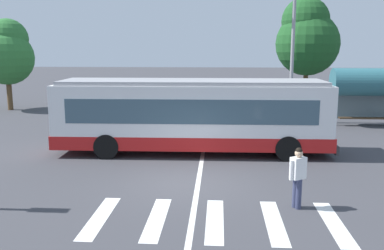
# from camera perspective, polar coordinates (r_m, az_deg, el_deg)

# --- Properties ---
(ground_plane) EXTENTS (160.00, 160.00, 0.00)m
(ground_plane) POSITION_cam_1_polar(r_m,az_deg,el_deg) (13.90, -0.81, -7.89)
(ground_plane) COLOR #3D3D42
(city_transit_bus) EXTENTS (11.44, 2.80, 3.06)m
(city_transit_bus) POSITION_cam_1_polar(r_m,az_deg,el_deg) (17.49, 0.05, 1.31)
(city_transit_bus) COLOR black
(city_transit_bus) RESTS_ON ground_plane
(pedestrian_crossing_street) EXTENTS (0.51, 0.43, 1.72)m
(pedestrian_crossing_street) POSITION_cam_1_polar(r_m,az_deg,el_deg) (11.91, 14.17, -6.51)
(pedestrian_crossing_street) COLOR #333856
(pedestrian_crossing_street) RESTS_ON ground_plane
(parked_car_champagne) EXTENTS (2.14, 4.62, 1.35)m
(parked_car_champagne) POSITION_cam_1_polar(r_m,az_deg,el_deg) (29.46, -11.10, 3.27)
(parked_car_champagne) COLOR black
(parked_car_champagne) RESTS_ON ground_plane
(parked_car_black) EXTENTS (1.92, 4.52, 1.35)m
(parked_car_black) POSITION_cam_1_polar(r_m,az_deg,el_deg) (29.30, -5.94, 3.37)
(parked_car_black) COLOR black
(parked_car_black) RESTS_ON ground_plane
(parked_car_silver) EXTENTS (2.00, 4.56, 1.35)m
(parked_car_silver) POSITION_cam_1_polar(r_m,az_deg,el_deg) (28.95, -0.59, 3.34)
(parked_car_silver) COLOR black
(parked_car_silver) RESTS_ON ground_plane
(parked_car_white) EXTENTS (1.91, 4.52, 1.35)m
(parked_car_white) POSITION_cam_1_polar(r_m,az_deg,el_deg) (28.15, 4.73, 3.10)
(parked_car_white) COLOR black
(parked_car_white) RESTS_ON ground_plane
(parked_car_teal) EXTENTS (1.95, 4.54, 1.35)m
(parked_car_teal) POSITION_cam_1_polar(r_m,az_deg,el_deg) (28.51, 10.62, 3.05)
(parked_car_teal) COLOR black
(parked_car_teal) RESTS_ON ground_plane
(bus_stop_shelter) EXTENTS (4.54, 1.54, 3.25)m
(bus_stop_shelter) POSITION_cam_1_polar(r_m,az_deg,el_deg) (25.50, 23.40, 5.23)
(bus_stop_shelter) COLOR #28282B
(bus_stop_shelter) RESTS_ON ground_plane
(twin_arm_street_lamp) EXTENTS (5.00, 0.32, 8.25)m
(twin_arm_street_lamp) POSITION_cam_1_polar(r_m,az_deg,el_deg) (25.24, 13.58, 12.01)
(twin_arm_street_lamp) COLOR #939399
(twin_arm_street_lamp) RESTS_ON ground_plane
(background_tree_left) EXTENTS (3.73, 3.73, 6.36)m
(background_tree_left) POSITION_cam_1_polar(r_m,az_deg,el_deg) (32.32, -23.81, 9.00)
(background_tree_left) COLOR brown
(background_tree_left) RESTS_ON ground_plane
(background_tree_right) EXTENTS (4.81, 4.81, 8.12)m
(background_tree_right) POSITION_cam_1_polar(r_m,az_deg,el_deg) (33.64, 15.31, 11.42)
(background_tree_right) COLOR brown
(background_tree_right) RESTS_ON ground_plane
(crosswalk_painted_stripes) EXTENTS (6.48, 2.84, 0.01)m
(crosswalk_painted_stripes) POSITION_cam_1_polar(r_m,az_deg,el_deg) (11.10, 3.11, -12.77)
(crosswalk_painted_stripes) COLOR silver
(crosswalk_painted_stripes) RESTS_ON ground_plane
(lane_center_line) EXTENTS (0.16, 24.00, 0.01)m
(lane_center_line) POSITION_cam_1_polar(r_m,az_deg,el_deg) (15.78, 1.20, -5.62)
(lane_center_line) COLOR silver
(lane_center_line) RESTS_ON ground_plane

